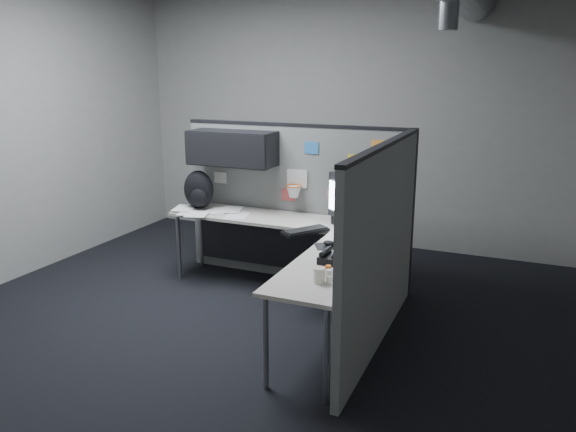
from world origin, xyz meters
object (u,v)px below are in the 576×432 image
at_px(monitor, 360,199).
at_px(desk, 294,240).
at_px(backpack, 199,190).
at_px(keyboard, 305,231).
at_px(phone, 332,258).

bearing_deg(monitor, desk, -155.51).
height_order(desk, backpack, backpack).
bearing_deg(backpack, desk, -23.21).
bearing_deg(desk, monitor, 29.75).
bearing_deg(desk, keyboard, -35.50).
xyz_separation_m(keyboard, backpack, (-1.35, 0.39, 0.18)).
xyz_separation_m(desk, backpack, (-1.19, 0.27, 0.31)).
distance_m(keyboard, backpack, 1.42).
xyz_separation_m(desk, phone, (0.64, -0.77, 0.15)).
distance_m(phone, backpack, 2.12).
relative_size(desk, phone, 10.90).
xyz_separation_m(phone, backpack, (-1.83, 1.04, 0.16)).
bearing_deg(phone, keyboard, 138.62).
distance_m(desk, backpack, 1.26).
bearing_deg(phone, backpack, 162.67).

